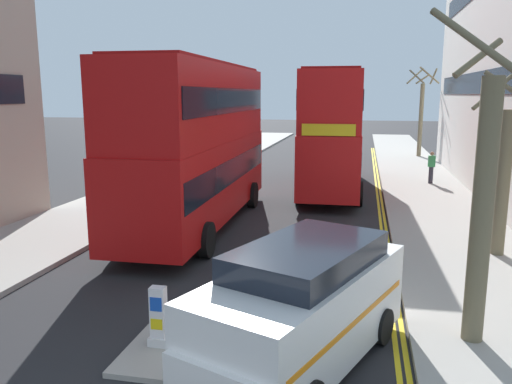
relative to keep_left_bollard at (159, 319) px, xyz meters
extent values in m
cube|color=#9E9991|center=(6.50, 11.18, -0.54)|extent=(4.00, 80.00, 0.14)
cube|color=#9E9991|center=(-6.50, 11.18, -0.54)|extent=(4.00, 80.00, 0.14)
cube|color=yellow|center=(4.40, 9.18, -0.60)|extent=(0.10, 56.00, 0.01)
cube|color=yellow|center=(4.24, 9.18, -0.60)|extent=(0.10, 56.00, 0.01)
cube|color=#9E9991|center=(0.00, 0.00, -0.56)|extent=(1.10, 2.20, 0.10)
cube|color=silver|center=(0.00, 0.00, -0.43)|extent=(0.36, 0.28, 0.16)
cube|color=white|center=(0.00, 0.00, 0.13)|extent=(0.28, 0.20, 0.95)
cube|color=blue|center=(0.00, -0.10, 0.32)|extent=(0.22, 0.01, 0.26)
cube|color=yellow|center=(0.00, -0.10, -0.06)|extent=(0.22, 0.01, 0.20)
cube|color=#B20F0F|center=(-2.08, 8.66, 1.13)|extent=(2.67, 10.84, 2.60)
cube|color=#B20F0F|center=(-2.08, 8.66, 3.68)|extent=(2.62, 10.62, 2.50)
cube|color=black|center=(-2.08, 8.66, 1.43)|extent=(2.70, 10.41, 0.84)
cube|color=black|center=(-2.08, 8.66, 3.78)|extent=(2.68, 10.19, 0.80)
cube|color=yellow|center=(-2.16, 14.04, 2.68)|extent=(2.00, 0.09, 0.44)
cube|color=maroon|center=(-2.08, 8.66, 4.98)|extent=(2.41, 9.75, 0.10)
cylinder|color=black|center=(-3.38, 11.99, -0.09)|extent=(0.32, 1.04, 1.04)
cylinder|color=black|center=(-0.88, 12.03, -0.09)|extent=(0.32, 1.04, 1.04)
cylinder|color=black|center=(-3.27, 5.30, -0.09)|extent=(0.32, 1.04, 1.04)
cylinder|color=black|center=(-0.77, 5.34, -0.09)|extent=(0.32, 1.04, 1.04)
cube|color=red|center=(2.08, 16.53, 1.13)|extent=(2.77, 10.86, 2.60)
cube|color=red|center=(2.08, 16.53, 3.68)|extent=(2.72, 10.64, 2.50)
cube|color=black|center=(2.08, 16.53, 1.43)|extent=(2.79, 10.43, 0.84)
cube|color=black|center=(2.08, 16.53, 3.78)|extent=(2.78, 10.21, 0.80)
cube|color=yellow|center=(2.22, 11.16, 2.68)|extent=(2.00, 0.11, 0.44)
cube|color=maroon|center=(2.08, 16.53, 4.98)|extent=(2.50, 9.77, 0.10)
cylinder|color=black|center=(3.42, 13.22, -0.09)|extent=(0.33, 1.05, 1.04)
cylinder|color=black|center=(0.92, 13.15, -0.09)|extent=(0.33, 1.05, 1.04)
cylinder|color=black|center=(3.25, 19.91, -0.09)|extent=(0.33, 1.05, 1.04)
cylinder|color=black|center=(0.75, 19.85, -0.09)|extent=(0.33, 1.05, 1.04)
cube|color=white|center=(2.60, 0.10, 0.33)|extent=(3.53, 5.07, 1.50)
cube|color=black|center=(2.66, 0.24, 1.13)|extent=(2.73, 3.47, 0.76)
cube|color=white|center=(1.89, -1.64, 0.07)|extent=(2.11, 1.77, 0.67)
cube|color=orange|center=(2.60, 0.10, 0.38)|extent=(3.41, 4.73, 0.10)
cylinder|color=black|center=(1.22, -0.91, -0.27)|extent=(0.46, 0.71, 0.68)
cylinder|color=black|center=(3.98, 1.11, -0.27)|extent=(0.46, 0.71, 0.68)
cylinder|color=black|center=(2.31, 1.79, -0.27)|extent=(0.46, 0.71, 0.68)
cylinder|color=#2D2D38|center=(6.93, 18.74, -0.04)|extent=(0.22, 0.22, 0.85)
cube|color=#338C4C|center=(6.93, 18.74, 0.66)|extent=(0.34, 0.22, 0.56)
sphere|color=#9E7051|center=(6.93, 18.74, 1.05)|extent=(0.20, 0.20, 0.20)
cylinder|color=#6B6047|center=(7.52, 30.71, 2.14)|extent=(0.30, 0.30, 5.21)
cylinder|color=#6B6047|center=(8.22, 30.81, 5.24)|extent=(0.33, 1.47, 1.08)
cylinder|color=#6B6047|center=(7.53, 31.17, 5.07)|extent=(0.99, 0.15, 0.74)
cylinder|color=#6B6047|center=(7.01, 31.30, 5.29)|extent=(1.29, 1.14, 1.17)
cylinder|color=#6B6047|center=(7.03, 30.25, 5.21)|extent=(1.04, 1.09, 1.02)
cylinder|color=#6B6047|center=(7.86, 30.00, 5.29)|extent=(1.51, 0.81, 1.18)
cylinder|color=#6B6047|center=(7.35, 6.92, 1.56)|extent=(0.35, 0.35, 4.06)
cylinder|color=#6B6047|center=(6.99, 7.48, 4.05)|extent=(1.22, 0.84, 1.01)
cylinder|color=#6B6047|center=(5.61, 1.34, 1.92)|extent=(0.37, 0.37, 4.77)
cylinder|color=#6B6047|center=(5.41, 1.74, 4.62)|extent=(0.90, 0.54, 0.72)
cylinder|color=#6B6047|center=(5.13, 0.75, 4.84)|extent=(1.28, 1.09, 1.15)
cube|color=black|center=(8.48, 14.90, 4.50)|extent=(0.04, 24.64, 1.00)
camera|label=1|loc=(3.50, -8.06, 4.00)|focal=35.71mm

